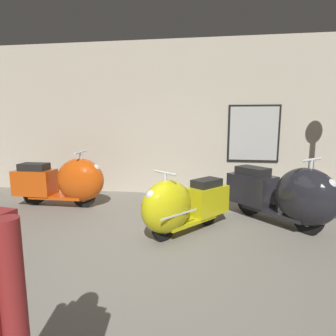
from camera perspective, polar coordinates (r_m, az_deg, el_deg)
The scene contains 5 objects.
ground_plane at distance 3.54m, azimuth -6.35°, elevation -18.32°, with size 60.00×60.00×0.00m, color slate.
showroom_back_wall at distance 6.44m, azimuth -0.32°, elevation 9.57°, with size 18.00×0.63×3.31m.
scooter_0 at distance 5.82m, azimuth -19.44°, elevation -2.53°, with size 1.76×0.57×1.07m.
scooter_1 at distance 4.17m, azimuth 2.40°, elevation -7.35°, with size 1.34×1.50×0.96m.
scooter_2 at distance 4.81m, azimuth 22.53°, elevation -4.96°, with size 1.63×1.66×1.11m.
Camera 1 is at (0.83, -3.02, 1.65)m, focal length 30.86 mm.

